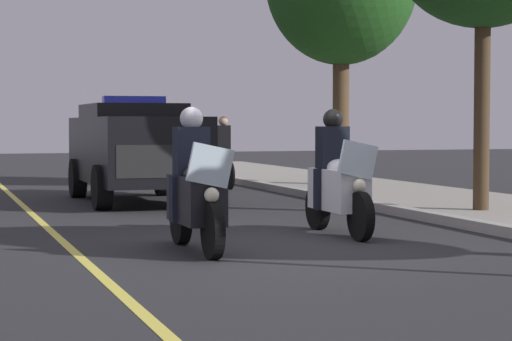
{
  "coord_description": "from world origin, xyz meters",
  "views": [
    {
      "loc": [
        11.44,
        -4.05,
        1.52
      ],
      "look_at": [
        -0.9,
        0.0,
        0.9
      ],
      "focal_mm": 69.29,
      "sensor_mm": 36.0,
      "label": 1
    }
  ],
  "objects_px": {
    "police_motorcycle_lead_left": "(195,193)",
    "police_motorcycle_lead_right": "(338,184)",
    "police_suv": "(135,147)",
    "cyclist_background": "(223,152)"
  },
  "relations": [
    {
      "from": "police_suv",
      "to": "cyclist_background",
      "type": "distance_m",
      "value": 4.48
    },
    {
      "from": "police_suv",
      "to": "cyclist_background",
      "type": "height_order",
      "value": "police_suv"
    },
    {
      "from": "cyclist_background",
      "to": "police_motorcycle_lead_right",
      "type": "bearing_deg",
      "value": -7.31
    },
    {
      "from": "police_motorcycle_lead_left",
      "to": "cyclist_background",
      "type": "relative_size",
      "value": 1.22
    },
    {
      "from": "police_suv",
      "to": "police_motorcycle_lead_right",
      "type": "bearing_deg",
      "value": 13.28
    },
    {
      "from": "police_suv",
      "to": "cyclist_background",
      "type": "xyz_separation_m",
      "value": [
        -3.5,
        2.79,
        -0.22
      ]
    },
    {
      "from": "police_motorcycle_lead_left",
      "to": "police_suv",
      "type": "bearing_deg",
      "value": 174.19
    },
    {
      "from": "police_motorcycle_lead_left",
      "to": "cyclist_background",
      "type": "bearing_deg",
      "value": 162.08
    },
    {
      "from": "police_motorcycle_lead_left",
      "to": "cyclist_background",
      "type": "distance_m",
      "value": 11.55
    },
    {
      "from": "police_motorcycle_lead_left",
      "to": "police_motorcycle_lead_right",
      "type": "distance_m",
      "value": 2.52
    }
  ]
}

